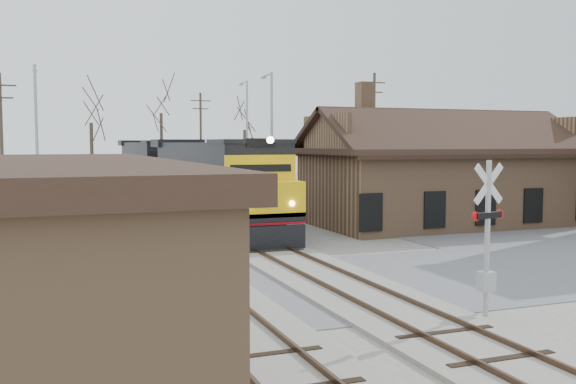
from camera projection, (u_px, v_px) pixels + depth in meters
name	position (u px, v px, depth m)	size (l,w,h in m)	color
ground	(337.00, 284.00, 20.66)	(140.00, 140.00, 0.00)	#AAA499
road	(337.00, 284.00, 20.66)	(60.00, 9.00, 0.03)	slate
track_main	(218.00, 226.00, 34.63)	(3.40, 90.00, 0.24)	#AAA499
track_siding	(134.00, 230.00, 33.04)	(3.40, 90.00, 0.24)	#AAA499
depot	(439.00, 181.00, 35.91)	(15.20, 9.31, 7.90)	#966E4D
locomotive_lead	(212.00, 179.00, 35.76)	(3.20, 21.45, 4.76)	black
locomotive_trailing	(151.00, 166.00, 55.99)	(3.20, 21.45, 4.51)	black
crossbuck_near	(487.00, 244.00, 16.76)	(1.16, 0.33, 4.11)	#A5A8AD
crossbuck_far	(111.00, 217.00, 22.65)	(1.10, 0.55, 4.10)	#A5A8AD
streetlight_a	(37.00, 135.00, 35.57)	(0.25, 2.04, 8.85)	#A5A8AD
streetlight_b	(271.00, 134.00, 42.05)	(0.25, 2.04, 9.12)	#A5A8AD
streetlight_c	(247.00, 133.00, 52.71)	(0.25, 2.04, 9.61)	#A5A8AD
utility_pole_a	(1.00, 140.00, 41.56)	(2.00, 0.24, 9.05)	#382D23
utility_pole_b	(201.00, 138.00, 64.89)	(2.00, 0.24, 9.56)	#382D23
utility_pole_c	(374.00, 132.00, 53.68)	(2.00, 0.24, 10.35)	#382D23
tree_b	(91.00, 111.00, 56.01)	(4.19, 4.19, 10.26)	#382D23
tree_c	(161.00, 101.00, 64.77)	(5.02, 5.02, 12.29)	#382D23
tree_d	(245.00, 121.00, 65.60)	(3.90, 3.90, 9.55)	#382D23
tree_e	(363.00, 114.00, 65.78)	(4.31, 4.31, 10.56)	#382D23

